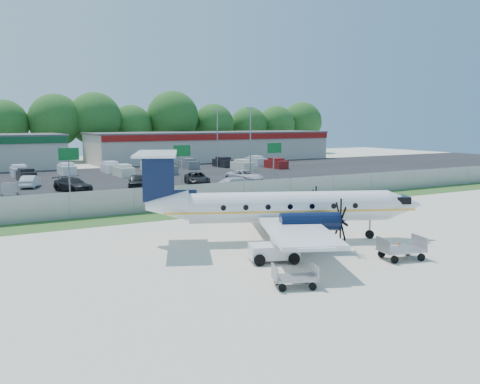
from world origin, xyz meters
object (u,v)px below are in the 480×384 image
baggage_cart_near (295,277)px  pushback_tug (276,249)px  aircraft (283,207)px  baggage_cart_far (401,249)px

baggage_cart_near → pushback_tug: bearing=67.3°
aircraft → baggage_cart_far: (2.93, -6.74, -1.54)m
aircraft → pushback_tug: size_ratio=6.10×
baggage_cart_near → baggage_cart_far: size_ratio=0.87×
baggage_cart_near → baggage_cart_far: baggage_cart_far is taller
pushback_tug → baggage_cart_near: bearing=-112.7°
aircraft → baggage_cart_near: (-4.74, -7.86, -1.63)m
aircraft → baggage_cart_near: bearing=-121.1°
baggage_cart_far → baggage_cart_near: bearing=-171.7°
aircraft → baggage_cart_near: size_ratio=7.97×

